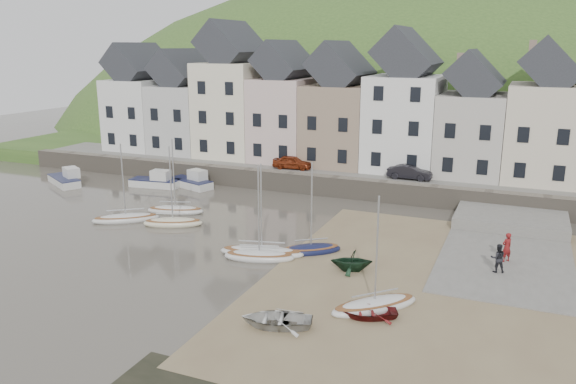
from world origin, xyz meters
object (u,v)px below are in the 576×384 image
at_px(car_left, 292,162).
at_px(person_dark, 498,258).
at_px(rowboat_white, 276,319).
at_px(sailboat_0, 126,218).
at_px(rowboat_green, 352,260).
at_px(rowboat_red, 369,312).
at_px(car_right, 410,172).
at_px(person_red, 507,247).

bearing_deg(car_left, person_dark, -133.86).
bearing_deg(rowboat_white, sailboat_0, -138.13).
bearing_deg(rowboat_green, car_left, -166.50).
height_order(rowboat_red, person_dark, person_dark).
relative_size(rowboat_green, person_dark, 1.41).
distance_m(rowboat_white, person_dark, 14.65).
relative_size(car_left, car_right, 0.97).
bearing_deg(person_red, car_left, -78.14).
bearing_deg(car_left, rowboat_red, -154.79).
height_order(rowboat_white, car_right, car_right).
xyz_separation_m(rowboat_green, car_right, (-0.34, 19.03, 1.54)).
bearing_deg(car_right, person_dark, -151.58).
xyz_separation_m(sailboat_0, rowboat_red, (21.63, -8.39, 0.09)).
relative_size(sailboat_0, car_left, 1.65).
xyz_separation_m(rowboat_red, car_left, (-14.32, 24.53, 1.90)).
distance_m(rowboat_green, person_red, 9.94).
xyz_separation_m(rowboat_white, car_left, (-10.42, 27.15, 1.83)).
xyz_separation_m(rowboat_green, person_red, (8.52, 5.11, 0.34)).
distance_m(person_dark, car_right, 18.11).
bearing_deg(sailboat_0, rowboat_green, -8.63).
relative_size(rowboat_green, person_red, 1.33).
bearing_deg(car_right, sailboat_0, 131.30).
xyz_separation_m(sailboat_0, rowboat_white, (17.73, -11.02, 0.16)).
relative_size(person_red, car_left, 0.49).
xyz_separation_m(rowboat_white, rowboat_red, (3.90, 2.62, -0.07)).
bearing_deg(rowboat_red, person_dark, 123.74).
distance_m(car_left, car_right, 11.41).
xyz_separation_m(person_red, car_left, (-20.27, 13.92, 1.19)).
bearing_deg(car_left, car_right, -95.06).
xyz_separation_m(car_left, car_right, (11.41, 0.00, -0.00)).
bearing_deg(car_left, rowboat_white, -164.07).
bearing_deg(person_dark, rowboat_red, 39.66).
distance_m(rowboat_white, person_red, 16.51).
distance_m(sailboat_0, person_dark, 27.19).
relative_size(rowboat_white, rowboat_green, 1.40).
bearing_deg(sailboat_0, rowboat_white, -31.85).
relative_size(rowboat_white, car_left, 0.91).
height_order(rowboat_white, rowboat_red, rowboat_white).
bearing_deg(rowboat_green, rowboat_white, -27.51).
bearing_deg(rowboat_white, person_dark, 123.54).
relative_size(sailboat_0, person_red, 3.37).
xyz_separation_m(person_red, car_right, (-8.86, 13.92, 1.19)).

